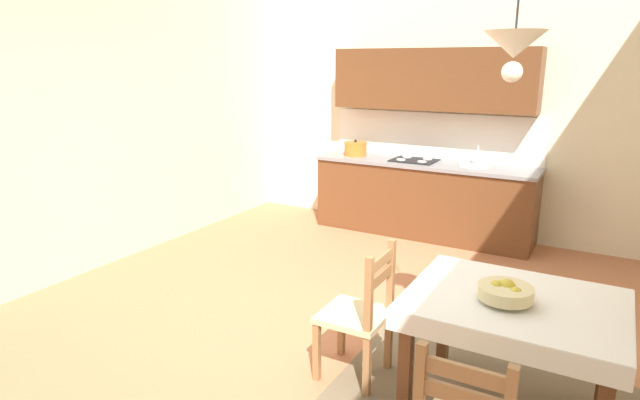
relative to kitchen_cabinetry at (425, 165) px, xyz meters
name	(u,v)px	position (x,y,z in m)	size (l,w,h in m)	color
ground_plane	(312,350)	(0.19, -2.95, -0.91)	(5.97, 7.05, 0.10)	#B7704C
wall_back	(455,59)	(0.19, 0.33, 1.22)	(5.97, 0.12, 4.15)	beige
wall_left	(49,59)	(-2.56, -2.95, 1.22)	(0.12, 7.05, 4.15)	beige
kitchen_cabinetry	(425,165)	(0.00, 0.00, 0.00)	(2.61, 0.63, 2.20)	brown
dining_table	(513,321)	(1.60, -3.07, -0.24)	(1.18, 0.96, 0.75)	brown
dining_chair_tv_side	(360,315)	(0.66, -3.13, -0.41)	(0.43, 0.43, 0.93)	#D1BC89
fruit_bowl	(505,292)	(1.55, -3.15, -0.04)	(0.30, 0.30, 0.12)	beige
pendant_lamp	(514,46)	(1.46, -3.03, 1.27)	(0.32, 0.32, 0.80)	black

